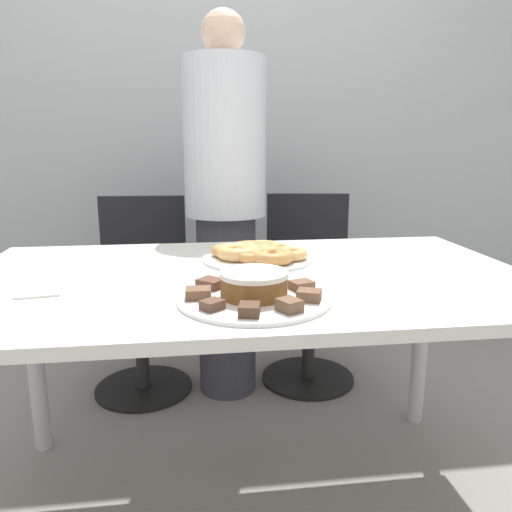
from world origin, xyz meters
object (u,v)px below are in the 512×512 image
person_standing (226,204)px  office_chair_left (141,301)px  plate_donuts (257,258)px  office_chair_right (308,294)px  frosted_cake (254,284)px  napkin (39,292)px  plate_cake (254,298)px

person_standing → office_chair_left: bearing=166.0°
plate_donuts → office_chair_right: bearing=64.3°
person_standing → frosted_cake: (-0.01, -1.02, -0.06)m
office_chair_left → napkin: office_chair_left is taller
person_standing → plate_cake: (-0.01, -1.02, -0.10)m
person_standing → plate_cake: size_ratio=4.51×
office_chair_right → plate_cake: office_chair_right is taller
frosted_cake → plate_cake: bearing=180.0°
person_standing → plate_donuts: (0.06, -0.61, -0.10)m
person_standing → office_chair_right: 0.61m
office_chair_left → frosted_cake: size_ratio=5.44×
person_standing → plate_donuts: bearing=-84.8°
office_chair_right → office_chair_left: bearing=-172.0°
plate_cake → plate_donuts: same height
office_chair_left → plate_donuts: (0.44, -0.71, 0.35)m
plate_donuts → frosted_cake: bearing=-98.8°
person_standing → plate_donuts: person_standing is taller
plate_cake → napkin: (-0.52, 0.12, -0.00)m
plate_donuts → frosted_cake: frosted_cake is taller
office_chair_right → napkin: 1.39m
office_chair_left → office_chair_right: (0.78, -0.00, 0.00)m
person_standing → office_chair_right: size_ratio=1.87×
plate_donuts → napkin: (-0.58, -0.28, -0.00)m
office_chair_left → plate_donuts: office_chair_left is taller
office_chair_right → plate_donuts: size_ratio=2.53×
napkin → office_chair_left: bearing=81.9°
office_chair_right → person_standing: bearing=-158.5°
person_standing → napkin: 1.04m
frosted_cake → napkin: size_ratio=1.37×
office_chair_right → plate_cake: 1.23m
office_chair_right → plate_cake: bearing=-101.9°
office_chair_right → frosted_cake: size_ratio=5.44×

